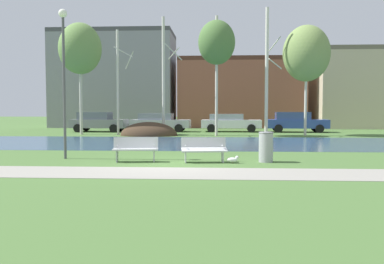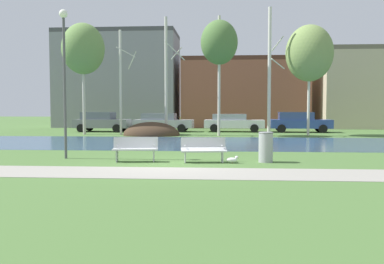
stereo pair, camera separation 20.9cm
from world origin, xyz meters
The scene contains 21 objects.
ground_plane centered at (0.00, 10.00, 0.00)m, with size 120.00×120.00×0.00m, color #476B33.
paved_path_strip centered at (0.00, -1.94, 0.01)m, with size 60.00×2.18×0.01m, color gray.
river_band centered at (0.00, 8.58, 0.00)m, with size 80.00×8.75×0.01m, color #33516B.
soil_mound centered at (-2.98, 14.25, 0.00)m, with size 3.93×2.62×1.88m, color #423021.
bench_left centered at (-1.23, 0.56, 0.47)m, with size 1.66×0.75×0.87m.
bench_right centered at (1.21, 0.56, 0.47)m, with size 1.66×0.75×0.87m.
trash_bin centered at (3.41, 0.72, 0.55)m, with size 0.53×0.53×1.07m.
seagull centered at (2.23, 0.32, 0.13)m, with size 0.45×0.17×0.26m.
streetlamp centered at (-4.06, 1.27, 3.71)m, with size 0.32×0.32×5.59m.
birch_far_left centered at (-7.92, 14.91, 6.04)m, with size 2.99×2.99×7.86m.
birch_left centered at (-5.25, 14.96, 3.77)m, with size 1.26×2.23×7.36m.
birch_center_left centered at (-1.96, 14.57, 4.15)m, with size 1.43×2.44×8.13m.
birch_center centered at (1.66, 14.21, 6.26)m, with size 2.49×2.49×8.07m.
birch_center_right centered at (5.05, 14.40, 4.36)m, with size 1.13×1.92×8.63m.
birch_right centered at (7.79, 15.01, 5.61)m, with size 3.20×3.20×7.54m.
parked_van_nearest_grey centered at (-7.71, 18.42, 0.82)m, with size 4.40×2.21×1.56m.
parked_sedan_second_silver centered at (-2.88, 18.91, 0.78)m, with size 4.77×2.09×1.46m.
parked_hatch_third_white centered at (2.75, 19.02, 0.76)m, with size 4.75×2.12×1.41m.
parked_wagon_fourth_blue centered at (7.87, 18.79, 0.82)m, with size 4.72×2.08×1.57m.
building_grey_warehouse centered at (-8.46, 27.26, 4.68)m, with size 11.66×6.15×9.37m.
building_brick_low centered at (4.01, 27.95, 3.35)m, with size 12.03×6.70×6.70m.
Camera 1 is at (1.64, -14.13, 1.95)m, focal length 39.01 mm.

